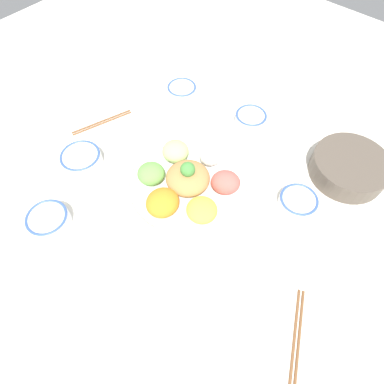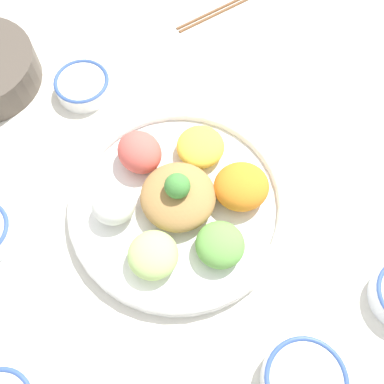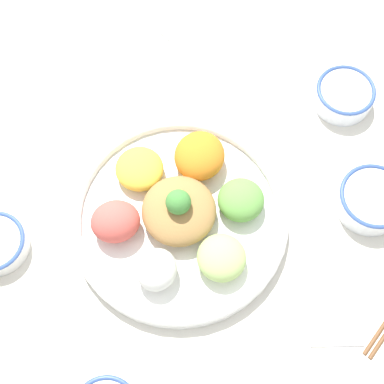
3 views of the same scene
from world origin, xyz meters
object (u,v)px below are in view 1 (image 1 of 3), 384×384
object	(u,v)px
salad_platter	(187,183)
sauce_bowl_far	(82,159)
rice_bowl_plain	(182,91)
serving_spoon_main	(151,121)
sauce_bowl_red	(49,220)
side_serving_bowl	(350,166)
rice_bowl_blue	(298,202)
chopsticks_pair_near	(102,122)
serving_spoon_extra	(133,307)
sauce_bowl_dark	(250,119)
chopsticks_pair_far	(297,342)

from	to	relation	value
salad_platter	sauce_bowl_far	xyz separation A→B (m)	(-0.30, -0.14, -0.00)
rice_bowl_plain	serving_spoon_main	xyz separation A→B (m)	(0.01, -0.16, -0.02)
sauce_bowl_red	side_serving_bowl	distance (m)	0.85
side_serving_bowl	sauce_bowl_far	bearing A→B (deg)	-141.66
rice_bowl_blue	rice_bowl_plain	world-z (taller)	rice_bowl_plain
rice_bowl_plain	sauce_bowl_far	xyz separation A→B (m)	(-0.02, -0.42, 0.00)
salad_platter	side_serving_bowl	distance (m)	0.47
chopsticks_pair_near	serving_spoon_extra	distance (m)	0.62
rice_bowl_blue	chopsticks_pair_near	xyz separation A→B (m)	(-0.66, -0.15, -0.02)
side_serving_bowl	serving_spoon_extra	size ratio (longest dim) A/B	1.83
sauce_bowl_far	serving_spoon_main	xyz separation A→B (m)	(0.03, 0.26, -0.02)
sauce_bowl_dark	chopsticks_pair_near	size ratio (longest dim) A/B	0.50
rice_bowl_plain	salad_platter	bearing A→B (deg)	-45.71
sauce_bowl_far	chopsticks_pair_far	world-z (taller)	sauce_bowl_far
rice_bowl_blue	chopsticks_pair_near	world-z (taller)	rice_bowl_blue
sauce_bowl_red	sauce_bowl_dark	bearing A→B (deg)	74.25
salad_platter	chopsticks_pair_far	distance (m)	0.47
sauce_bowl_dark	rice_bowl_plain	bearing A→B (deg)	-170.39
rice_bowl_blue	side_serving_bowl	xyz separation A→B (m)	(0.05, 0.19, 0.02)
rice_bowl_plain	side_serving_bowl	bearing A→B (deg)	6.26
serving_spoon_main	serving_spoon_extra	distance (m)	0.60
salad_platter	chopsticks_pair_far	xyz separation A→B (m)	(0.45, -0.15, -0.02)
sauce_bowl_dark	side_serving_bowl	world-z (taller)	side_serving_bowl
salad_platter	side_serving_bowl	bearing A→B (deg)	47.24
sauce_bowl_red	chopsticks_pair_far	xyz separation A→B (m)	(0.65, 0.18, -0.02)
sauce_bowl_dark	side_serving_bowl	size ratio (longest dim) A/B	0.46
sauce_bowl_red	rice_bowl_plain	bearing A→B (deg)	97.02
side_serving_bowl	chopsticks_pair_far	world-z (taller)	side_serving_bowl
rice_bowl_plain	rice_bowl_blue	bearing A→B (deg)	-13.04
sauce_bowl_red	rice_bowl_plain	size ratio (longest dim) A/B	1.08
sauce_bowl_red	chopsticks_pair_far	world-z (taller)	sauce_bowl_red
chopsticks_pair_near	serving_spoon_main	size ratio (longest dim) A/B	1.54
rice_bowl_plain	sauce_bowl_red	bearing A→B (deg)	-82.98
rice_bowl_blue	sauce_bowl_far	xyz separation A→B (m)	(-0.56, -0.30, 0.00)
rice_bowl_plain	chopsticks_pair_near	world-z (taller)	rice_bowl_plain
chopsticks_pair_far	serving_spoon_extra	size ratio (longest dim) A/B	1.84
chopsticks_pair_near	serving_spoon_main	world-z (taller)	chopsticks_pair_near
sauce_bowl_red	sauce_bowl_far	world-z (taller)	sauce_bowl_far
sauce_bowl_dark	chopsticks_pair_far	bearing A→B (deg)	-45.49
serving_spoon_main	sauce_bowl_dark	bearing A→B (deg)	-162.53
rice_bowl_plain	serving_spoon_main	world-z (taller)	rice_bowl_plain
sauce_bowl_red	rice_bowl_blue	size ratio (longest dim) A/B	1.04
salad_platter	sauce_bowl_far	bearing A→B (deg)	-154.48
rice_bowl_plain	serving_spoon_extra	world-z (taller)	rice_bowl_plain
rice_bowl_blue	sauce_bowl_dark	bearing A→B (deg)	149.06
serving_spoon_main	sauce_bowl_red	bearing A→B (deg)	77.37
chopsticks_pair_far	serving_spoon_extra	xyz separation A→B (m)	(-0.32, -0.18, -0.00)
sauce_bowl_dark	rice_bowl_plain	size ratio (longest dim) A/B	1.00
salad_platter	serving_spoon_main	distance (m)	0.29
rice_bowl_plain	serving_spoon_main	size ratio (longest dim) A/B	0.77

